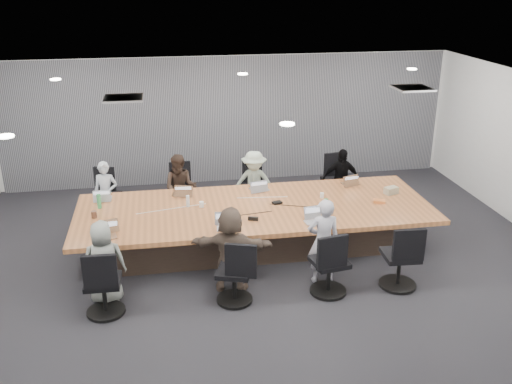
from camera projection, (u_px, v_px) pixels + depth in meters
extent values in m
cube|color=#27272C|center=(260.00, 259.00, 9.48)|extent=(10.00, 8.00, 0.00)
cube|color=white|center=(261.00, 92.00, 8.47)|extent=(10.00, 8.00, 0.00)
cube|color=silver|center=(228.00, 119.00, 12.65)|extent=(10.00, 0.00, 2.80)
cube|color=silver|center=(336.00, 326.00, 5.30)|extent=(10.00, 0.00, 2.80)
cube|color=slate|center=(229.00, 120.00, 12.57)|extent=(9.80, 0.04, 2.80)
cube|color=#413228|center=(255.00, 229.00, 9.82)|extent=(4.80, 1.40, 0.66)
cube|color=#BB713F|center=(255.00, 209.00, 9.69)|extent=(6.00, 2.20, 0.08)
imported|color=#B1BBC8|center=(106.00, 194.00, 10.55)|extent=(0.50, 0.38, 1.24)
cube|color=#B2B2B7|center=(103.00, 199.00, 10.00)|extent=(0.30, 0.21, 0.02)
imported|color=#34261E|center=(181.00, 188.00, 10.76)|extent=(0.72, 0.61, 1.30)
cube|color=#8C6647|center=(182.00, 194.00, 10.21)|extent=(0.36, 0.28, 0.02)
imported|color=#98A997|center=(254.00, 184.00, 10.98)|extent=(0.92, 0.65, 1.30)
cube|color=#B2B2B7|center=(259.00, 189.00, 10.44)|extent=(0.36, 0.28, 0.02)
imported|color=black|center=(341.00, 180.00, 11.26)|extent=(0.76, 0.37, 1.26)
cube|color=#8C6647|center=(350.00, 183.00, 10.71)|extent=(0.35, 0.28, 0.02)
imported|color=gray|center=(104.00, 262.00, 8.09)|extent=(0.63, 0.44, 1.24)
cube|color=#8C6647|center=(106.00, 237.00, 8.55)|extent=(0.35, 0.27, 0.02)
imported|color=brown|center=(231.00, 249.00, 8.37)|extent=(1.29, 0.69, 1.32)
cube|color=#B2B2B7|center=(226.00, 228.00, 8.84)|extent=(0.31, 0.22, 0.02)
imported|color=#A8A6B6|center=(323.00, 241.00, 8.58)|extent=(0.51, 0.34, 1.36)
cube|color=#B2B2B7|center=(314.00, 222.00, 9.06)|extent=(0.30, 0.22, 0.02)
cylinder|color=#369B56|center=(99.00, 201.00, 9.58)|extent=(0.07, 0.07, 0.25)
cylinder|color=#369B56|center=(326.00, 206.00, 9.38)|extent=(0.08, 0.08, 0.25)
cylinder|color=silver|center=(188.00, 201.00, 9.65)|extent=(0.07, 0.07, 0.20)
cylinder|color=white|center=(201.00, 204.00, 9.65)|extent=(0.09, 0.09, 0.10)
cylinder|color=white|center=(322.00, 195.00, 10.05)|extent=(0.08, 0.08, 0.09)
cylinder|color=brown|center=(94.00, 214.00, 9.24)|extent=(0.11, 0.11, 0.11)
cube|color=black|center=(234.00, 216.00, 9.27)|extent=(0.16, 0.12, 0.03)
cube|color=black|center=(277.00, 203.00, 9.81)|extent=(0.18, 0.15, 0.03)
cube|color=black|center=(253.00, 219.00, 9.14)|extent=(0.17, 0.09, 0.06)
cube|color=tan|center=(391.00, 190.00, 10.22)|extent=(0.27, 0.21, 0.13)
cube|color=orange|center=(379.00, 201.00, 9.85)|extent=(0.23, 0.19, 0.04)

